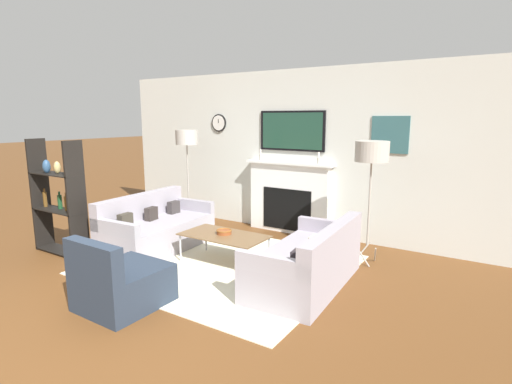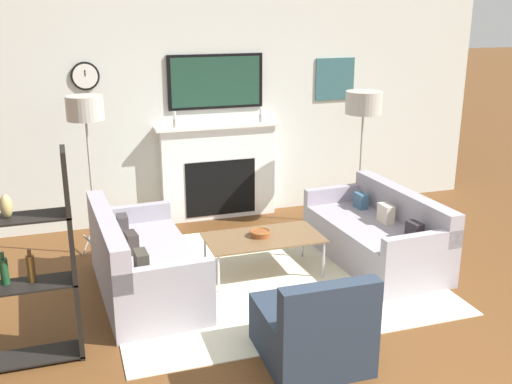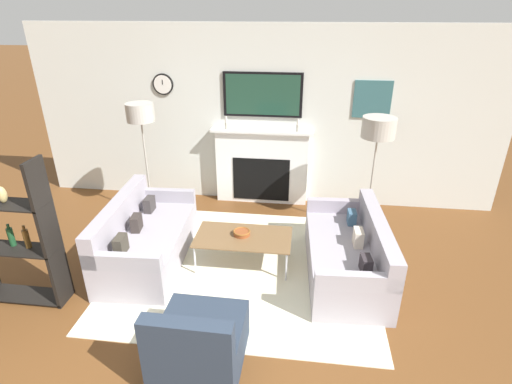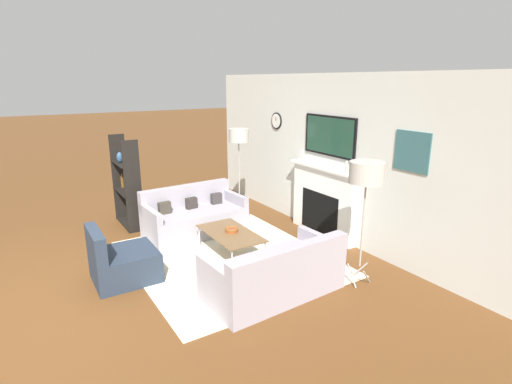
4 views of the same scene
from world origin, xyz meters
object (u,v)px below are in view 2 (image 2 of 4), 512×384
at_px(couch_left, 141,265).
at_px(coffee_table, 264,239).
at_px(couch_right, 378,236).
at_px(shelf_unit, 8,266).
at_px(armchair, 313,330).
at_px(decorative_bowl, 260,233).
at_px(floor_lamp_right, 364,104).
at_px(floor_lamp_left, 85,111).

bearing_deg(couch_left, coffee_table, 2.76).
relative_size(couch_right, shelf_unit, 1.07).
distance_m(armchair, decorative_bowl, 1.62).
distance_m(decorative_bowl, floor_lamp_right, 2.18).
bearing_deg(couch_right, coffee_table, 177.54).
bearing_deg(decorative_bowl, armchair, -94.26).
bearing_deg(floor_lamp_left, couch_right, -21.45).
bearing_deg(couch_left, floor_lamp_right, 21.51).
height_order(couch_right, floor_lamp_right, floor_lamp_right).
height_order(couch_right, coffee_table, couch_right).
distance_m(couch_left, shelf_unit, 1.43).
height_order(armchair, floor_lamp_left, floor_lamp_left).
bearing_deg(floor_lamp_left, decorative_bowl, -33.48).
relative_size(coffee_table, floor_lamp_left, 0.67).
bearing_deg(couch_right, armchair, -132.56).
bearing_deg(couch_left, floor_lamp_left, 107.21).
bearing_deg(coffee_table, decorative_bowl, 124.86).
xyz_separation_m(couch_right, armchair, (-1.39, -1.52, -0.02)).
relative_size(decorative_bowl, shelf_unit, 0.13).
xyz_separation_m(couch_right, floor_lamp_left, (-2.81, 1.10, 1.29)).
relative_size(coffee_table, decorative_bowl, 5.55).
height_order(armchair, decorative_bowl, armchair).
xyz_separation_m(coffee_table, decorative_bowl, (-0.02, 0.03, 0.05)).
distance_m(coffee_table, floor_lamp_right, 2.21).
xyz_separation_m(couch_right, shelf_unit, (-3.51, -0.85, 0.52)).
relative_size(couch_right, floor_lamp_right, 1.06).
distance_m(couch_right, coffee_table, 1.25).
distance_m(couch_right, floor_lamp_right, 1.67).
distance_m(coffee_table, floor_lamp_left, 2.22).
bearing_deg(floor_lamp_right, couch_left, -158.49).
height_order(armchair, shelf_unit, shelf_unit).
bearing_deg(armchair, couch_left, 125.38).
bearing_deg(floor_lamp_right, decorative_bowl, -147.91).
xyz_separation_m(coffee_table, floor_lamp_right, (1.60, 1.05, 1.10)).
xyz_separation_m(couch_left, floor_lamp_left, (-0.34, 1.11, 1.28)).
xyz_separation_m(couch_left, shelf_unit, (-1.04, -0.85, 0.50)).
relative_size(couch_left, couch_right, 0.99).
xyz_separation_m(decorative_bowl, floor_lamp_right, (1.62, 1.02, 1.05)).
bearing_deg(shelf_unit, coffee_table, 21.83).
bearing_deg(decorative_bowl, floor_lamp_right, 32.09).
height_order(coffee_table, decorative_bowl, decorative_bowl).
xyz_separation_m(couch_right, coffee_table, (-1.25, 0.05, 0.10)).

